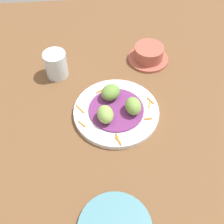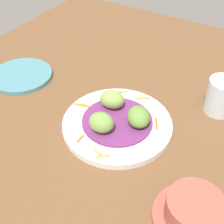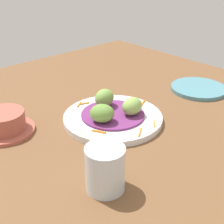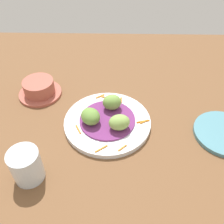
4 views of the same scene
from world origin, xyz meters
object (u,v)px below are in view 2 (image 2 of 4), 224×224
guac_scoop_left (101,123)px  terracotta_bowl (194,212)px  guac_scoop_right (112,100)px  main_plate (117,124)px  water_glass (221,96)px  side_plate_small (22,75)px  guac_scoop_center (138,117)px

guac_scoop_left → terracotta_bowl: guac_scoop_left is taller
guac_scoop_right → terracotta_bowl: bearing=-32.4°
guac_scoop_left → terracotta_bowl: (22.03, -7.87, -1.93)cm
main_plate → water_glass: bearing=44.5°
water_glass → terracotta_bowl: bearing=-81.5°
side_plate_small → terracotta_bowl: 53.35cm
terracotta_bowl → side_plate_small: bearing=163.4°
guac_scoop_center → guac_scoop_right: same height
guac_scoop_left → guac_scoop_center: 7.63cm
guac_scoop_left → guac_scoop_right: (-1.99, 7.37, -0.17)cm
guac_scoop_left → guac_scoop_right: bearing=105.1°
guac_scoop_center → water_glass: bearing=50.8°
guac_scoop_left → water_glass: (17.78, 20.60, -0.14)cm
water_glass → side_plate_small: bearing=-164.2°
main_plate → guac_scoop_left: size_ratio=4.54×
guac_scoop_center → guac_scoop_right: 7.63cm
main_plate → guac_scoop_center: guac_scoop_center is taller
guac_scoop_center → terracotta_bowl: (16.65, -13.27, -1.77)cm
terracotta_bowl → water_glass: water_glass is taller
main_plate → water_glass: water_glass is taller
main_plate → side_plate_small: size_ratio=1.49×
guac_scoop_center → side_plate_small: (-34.45, 1.98, -3.41)cm
side_plate_small → guac_scoop_right: bearing=-0.0°
terracotta_bowl → guac_scoop_right: bearing=147.6°
guac_scoop_center → main_plate: bearing=-164.9°
main_plate → side_plate_small: (-30.20, 3.12, -0.17)cm
guac_scoop_left → terracotta_bowl: size_ratio=0.40×
guac_scoop_center → terracotta_bowl: bearing=-38.6°
main_plate → side_plate_small: main_plate is taller
guac_scoop_center → guac_scoop_right: (-7.38, 1.96, -0.01)cm
main_plate → water_glass: (16.65, 16.34, 3.25)cm
terracotta_bowl → guac_scoop_center: bearing=141.4°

